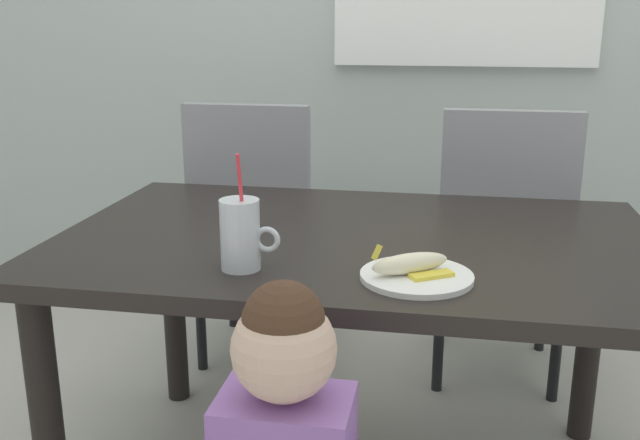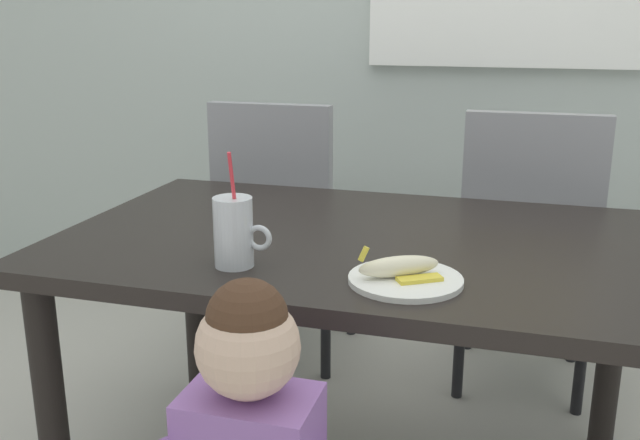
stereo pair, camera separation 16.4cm
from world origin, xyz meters
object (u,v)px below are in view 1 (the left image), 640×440
object	(u,v)px
dining_table	(357,271)
milk_cup	(241,238)
dining_chair_right	(502,232)
snack_plate	(417,276)
peeled_banana	(411,264)
dining_chair_left	(258,220)

from	to	relation	value
dining_table	milk_cup	bearing A→B (deg)	-126.37
dining_chair_right	snack_plate	world-z (taller)	dining_chair_right
dining_table	dining_chair_right	world-z (taller)	dining_chair_right
dining_chair_right	peeled_banana	distance (m)	1.02
dining_table	dining_chair_right	bearing A→B (deg)	59.81
dining_chair_right	peeled_banana	world-z (taller)	dining_chair_right
milk_cup	peeled_banana	bearing A→B (deg)	0.65
dining_chair_left	dining_chair_right	world-z (taller)	same
dining_table	snack_plate	xyz separation A→B (m)	(0.16, -0.28, 0.10)
dining_chair_left	snack_plate	world-z (taller)	dining_chair_left
dining_chair_left	dining_table	bearing A→B (deg)	122.75
snack_plate	peeled_banana	distance (m)	0.03
dining_table	dining_chair_left	size ratio (longest dim) A/B	1.51
dining_chair_left	milk_cup	bearing A→B (deg)	103.54
dining_chair_left	peeled_banana	xyz separation A→B (m)	(0.59, -0.96, 0.21)
dining_table	dining_chair_left	world-z (taller)	dining_chair_left
snack_plate	dining_table	bearing A→B (deg)	119.50
dining_chair_right	snack_plate	size ratio (longest dim) A/B	4.17
dining_chair_left	dining_chair_right	distance (m)	0.84
dining_chair_right	milk_cup	xyz separation A→B (m)	(-0.61, -0.97, 0.24)
dining_table	milk_cup	xyz separation A→B (m)	(-0.21, -0.28, 0.16)
dining_chair_right	peeled_banana	size ratio (longest dim) A/B	5.50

